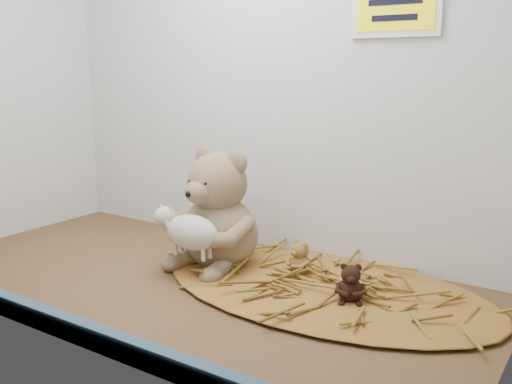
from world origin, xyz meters
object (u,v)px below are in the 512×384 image
Objects in this scene: mini_teddy_tan at (301,256)px; mini_teddy_brown at (351,281)px; main_teddy at (219,208)px; toy_lamb at (192,232)px.

mini_teddy_brown is at bearing -4.07° from mini_teddy_tan.
main_teddy reaches higher than toy_lamb.
main_teddy reaches higher than mini_teddy_brown.
main_teddy is 33.93cm from mini_teddy_brown.
toy_lamb is at bearing 163.39° from mini_teddy_brown.
toy_lamb is 2.28× the size of mini_teddy_tan.
toy_lamb reaches higher than mini_teddy_tan.
main_teddy is 3.78× the size of mini_teddy_tan.
toy_lamb is 33.40cm from mini_teddy_brown.
main_teddy is at bearing 90.00° from toy_lamb.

